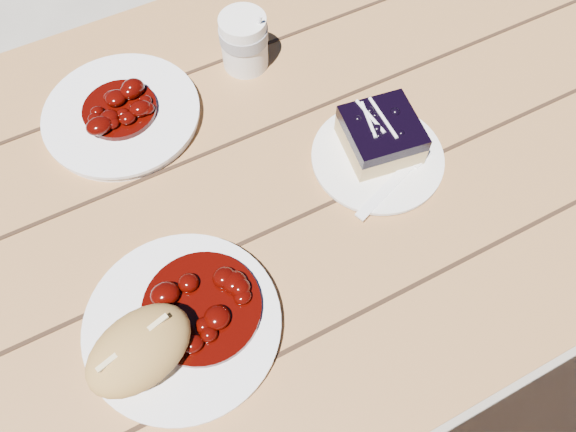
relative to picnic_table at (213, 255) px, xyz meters
name	(u,v)px	position (x,y,z in m)	size (l,w,h in m)	color
ground	(240,349)	(0.00, 0.00, -0.59)	(60.00, 60.00, 0.00)	gray
picnic_table	(213,255)	(0.00, 0.00, 0.00)	(2.00, 1.55, 0.75)	brown
main_plate	(183,325)	(-0.09, -0.15, 0.17)	(0.24, 0.24, 0.02)	white
goulash_stew	(200,303)	(-0.06, -0.15, 0.20)	(0.15, 0.15, 0.04)	#390402
bread_roll	(139,350)	(-0.14, -0.17, 0.21)	(0.13, 0.09, 0.07)	#AD8442
dessert_plate	(377,158)	(0.27, -0.05, 0.17)	(0.19, 0.19, 0.01)	white
blueberry_cake	(381,135)	(0.28, -0.03, 0.20)	(0.12, 0.12, 0.06)	tan
fork_dessert	(386,189)	(0.25, -0.10, 0.17)	(0.03, 0.16, 0.01)	white
coffee_cup	(244,42)	(0.18, 0.22, 0.21)	(0.07, 0.07, 0.09)	white
second_plate	(122,115)	(-0.04, 0.20, 0.17)	(0.23, 0.23, 0.02)	white
second_stew	(117,103)	(-0.04, 0.20, 0.20)	(0.11, 0.11, 0.04)	#390402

